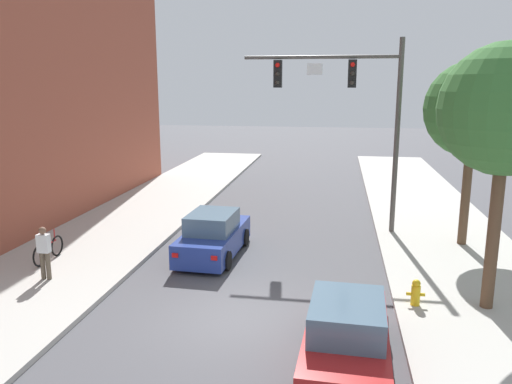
{
  "coord_description": "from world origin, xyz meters",
  "views": [
    {
      "loc": [
        2.35,
        -11.85,
        5.94
      ],
      "look_at": [
        -0.6,
        6.25,
        2.0
      ],
      "focal_mm": 35.36,
      "sensor_mm": 36.0,
      "label": 1
    }
  ],
  "objects_px": {
    "pedestrian_sidewalk_left_walker": "(44,250)",
    "street_tree_second": "(473,110)",
    "car_following_red": "(346,338)",
    "car_lead_blue": "(213,236)",
    "street_tree_nearest": "(506,111)",
    "traffic_signal_mast": "(354,100)",
    "bicycle_leaning": "(48,250)",
    "fire_hydrant": "(416,292)"
  },
  "relations": [
    {
      "from": "pedestrian_sidewalk_left_walker",
      "to": "street_tree_second",
      "type": "relative_size",
      "value": 0.25
    },
    {
      "from": "car_following_red",
      "to": "street_tree_second",
      "type": "bearing_deg",
      "value": 64.25
    },
    {
      "from": "car_lead_blue",
      "to": "pedestrian_sidewalk_left_walker",
      "type": "height_order",
      "value": "pedestrian_sidewalk_left_walker"
    },
    {
      "from": "street_tree_nearest",
      "to": "car_following_red",
      "type": "bearing_deg",
      "value": -137.61
    },
    {
      "from": "traffic_signal_mast",
      "to": "pedestrian_sidewalk_left_walker",
      "type": "bearing_deg",
      "value": -142.83
    },
    {
      "from": "car_following_red",
      "to": "bicycle_leaning",
      "type": "xyz_separation_m",
      "value": [
        -9.72,
        4.8,
        -0.18
      ]
    },
    {
      "from": "car_lead_blue",
      "to": "fire_hydrant",
      "type": "xyz_separation_m",
      "value": [
        6.38,
        -3.39,
        -0.22
      ]
    },
    {
      "from": "fire_hydrant",
      "to": "traffic_signal_mast",
      "type": "bearing_deg",
      "value": 103.05
    },
    {
      "from": "traffic_signal_mast",
      "to": "fire_hydrant",
      "type": "distance_m",
      "value": 8.67
    },
    {
      "from": "car_following_red",
      "to": "street_tree_second",
      "type": "distance_m",
      "value": 10.88
    },
    {
      "from": "car_following_red",
      "to": "pedestrian_sidewalk_left_walker",
      "type": "bearing_deg",
      "value": 159.62
    },
    {
      "from": "car_following_red",
      "to": "street_tree_second",
      "type": "xyz_separation_m",
      "value": [
        4.34,
        8.99,
        4.33
      ]
    },
    {
      "from": "bicycle_leaning",
      "to": "street_tree_nearest",
      "type": "relative_size",
      "value": 0.26
    },
    {
      "from": "traffic_signal_mast",
      "to": "car_lead_blue",
      "type": "relative_size",
      "value": 1.74
    },
    {
      "from": "bicycle_leaning",
      "to": "street_tree_second",
      "type": "distance_m",
      "value": 15.34
    },
    {
      "from": "fire_hydrant",
      "to": "street_tree_nearest",
      "type": "distance_m",
      "value": 5.14
    },
    {
      "from": "pedestrian_sidewalk_left_walker",
      "to": "street_tree_nearest",
      "type": "height_order",
      "value": "street_tree_nearest"
    },
    {
      "from": "car_lead_blue",
      "to": "car_following_red",
      "type": "bearing_deg",
      "value": -55.66
    },
    {
      "from": "pedestrian_sidewalk_left_walker",
      "to": "bicycle_leaning",
      "type": "height_order",
      "value": "pedestrian_sidewalk_left_walker"
    },
    {
      "from": "street_tree_nearest",
      "to": "traffic_signal_mast",
      "type": "bearing_deg",
      "value": 116.93
    },
    {
      "from": "pedestrian_sidewalk_left_walker",
      "to": "bicycle_leaning",
      "type": "relative_size",
      "value": 0.93
    },
    {
      "from": "street_tree_nearest",
      "to": "street_tree_second",
      "type": "bearing_deg",
      "value": 83.68
    },
    {
      "from": "car_following_red",
      "to": "fire_hydrant",
      "type": "relative_size",
      "value": 5.98
    },
    {
      "from": "bicycle_leaning",
      "to": "street_tree_second",
      "type": "bearing_deg",
      "value": 16.59
    },
    {
      "from": "traffic_signal_mast",
      "to": "pedestrian_sidewalk_left_walker",
      "type": "relative_size",
      "value": 4.57
    },
    {
      "from": "car_lead_blue",
      "to": "street_tree_second",
      "type": "relative_size",
      "value": 0.65
    },
    {
      "from": "fire_hydrant",
      "to": "pedestrian_sidewalk_left_walker",
      "type": "bearing_deg",
      "value": 179.5
    },
    {
      "from": "car_lead_blue",
      "to": "street_tree_nearest",
      "type": "xyz_separation_m",
      "value": [
        8.23,
        -3.21,
        4.58
      ]
    },
    {
      "from": "traffic_signal_mast",
      "to": "car_following_red",
      "type": "relative_size",
      "value": 1.74
    },
    {
      "from": "traffic_signal_mast",
      "to": "bicycle_leaning",
      "type": "height_order",
      "value": "traffic_signal_mast"
    },
    {
      "from": "car_lead_blue",
      "to": "pedestrian_sidewalk_left_walker",
      "type": "bearing_deg",
      "value": -143.04
    },
    {
      "from": "pedestrian_sidewalk_left_walker",
      "to": "street_tree_nearest",
      "type": "distance_m",
      "value": 13.31
    },
    {
      "from": "pedestrian_sidewalk_left_walker",
      "to": "bicycle_leaning",
      "type": "bearing_deg",
      "value": 118.66
    },
    {
      "from": "car_lead_blue",
      "to": "bicycle_leaning",
      "type": "bearing_deg",
      "value": -160.86
    },
    {
      "from": "street_tree_nearest",
      "to": "car_lead_blue",
      "type": "bearing_deg",
      "value": 158.68
    },
    {
      "from": "car_lead_blue",
      "to": "fire_hydrant",
      "type": "bearing_deg",
      "value": -28.0
    },
    {
      "from": "bicycle_leaning",
      "to": "fire_hydrant",
      "type": "xyz_separation_m",
      "value": [
        11.58,
        -1.59,
        -0.03
      ]
    },
    {
      "from": "traffic_signal_mast",
      "to": "street_tree_nearest",
      "type": "bearing_deg",
      "value": -63.07
    },
    {
      "from": "pedestrian_sidewalk_left_walker",
      "to": "bicycle_leaning",
      "type": "xyz_separation_m",
      "value": [
        -0.82,
        1.5,
        -0.52
      ]
    },
    {
      "from": "car_following_red",
      "to": "pedestrian_sidewalk_left_walker",
      "type": "xyz_separation_m",
      "value": [
        -8.9,
        3.31,
        0.34
      ]
    },
    {
      "from": "bicycle_leaning",
      "to": "fire_hydrant",
      "type": "bearing_deg",
      "value": -7.81
    },
    {
      "from": "pedestrian_sidewalk_left_walker",
      "to": "car_lead_blue",
      "type": "bearing_deg",
      "value": 36.96
    }
  ]
}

